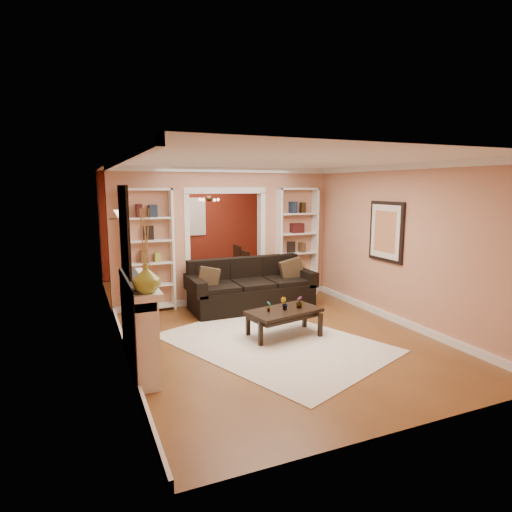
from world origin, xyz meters
name	(u,v)px	position (x,y,z in m)	size (l,w,h in m)	color
floor	(247,316)	(0.00, 0.00, 0.00)	(8.00, 8.00, 0.00)	brown
ceiling	(247,165)	(0.00, 0.00, 2.70)	(8.00, 8.00, 0.00)	white
wall_back	(190,224)	(0.00, 4.00, 1.35)	(8.00, 8.00, 0.00)	tan
wall_front	(409,295)	(0.00, -4.00, 1.35)	(8.00, 8.00, 0.00)	tan
wall_left	(114,250)	(-2.25, 0.00, 1.35)	(8.00, 8.00, 0.00)	tan
wall_right	(353,237)	(2.25, 0.00, 1.35)	(8.00, 8.00, 0.00)	tan
partition_wall	(225,235)	(0.00, 1.20, 1.35)	(4.50, 0.15, 2.70)	tan
red_back_panel	(191,225)	(0.00, 3.97, 1.32)	(4.44, 0.04, 2.64)	maroon
dining_window	(191,217)	(0.00, 3.93, 1.55)	(0.78, 0.03, 0.98)	#8CA5CC
area_rug	(274,343)	(-0.13, -1.41, 0.01)	(2.29, 3.20, 0.01)	silver
sofa	(251,284)	(0.26, 0.45, 0.47)	(2.41, 1.04, 0.94)	black
pillow_left	(209,279)	(-0.59, 0.43, 0.65)	(0.37, 0.11, 0.37)	#503B22
pillow_right	(292,270)	(1.12, 0.43, 0.68)	(0.45, 0.13, 0.45)	#503B22
coffee_table	(284,323)	(0.14, -1.20, 0.22)	(1.14, 0.62, 0.43)	black
plant_left	(269,306)	(-0.13, -1.20, 0.52)	(0.09, 0.06, 0.17)	#336626
plant_center	(284,304)	(0.14, -1.20, 0.53)	(0.11, 0.09, 0.20)	#336626
plant_right	(299,302)	(0.40, -1.20, 0.53)	(0.10, 0.10, 0.19)	#336626
bookshelf_left	(149,251)	(-1.55, 1.03, 1.15)	(0.90, 0.30, 2.30)	white
bookshelf_right	(297,242)	(1.55, 1.03, 1.15)	(0.90, 0.30, 2.30)	white
fireplace	(140,324)	(-2.09, -1.50, 0.58)	(0.32, 1.70, 1.16)	white
vase	(146,279)	(-2.09, -2.20, 1.32)	(0.31, 0.31, 0.32)	olive
mirror	(124,230)	(-2.23, -1.50, 1.80)	(0.03, 0.95, 1.10)	silver
wall_sconce	(116,217)	(-2.15, 0.55, 1.83)	(0.18, 0.18, 0.22)	#FFE0A5
framed_art	(386,232)	(2.21, -1.00, 1.55)	(0.04, 0.85, 1.05)	black
dining_table	(210,274)	(0.11, 2.64, 0.26)	(0.81, 1.46, 0.51)	black
dining_chair_nw	(191,272)	(-0.44, 2.34, 0.41)	(0.41, 0.41, 0.82)	black
dining_chair_ne	(236,268)	(0.66, 2.34, 0.42)	(0.42, 0.42, 0.85)	black
dining_chair_sw	(184,268)	(-0.44, 2.94, 0.41)	(0.40, 0.40, 0.82)	black
dining_chair_se	(228,263)	(0.66, 2.94, 0.45)	(0.45, 0.45, 0.91)	black
chandelier	(204,200)	(0.00, 2.70, 2.02)	(0.50, 0.50, 0.30)	#352A18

